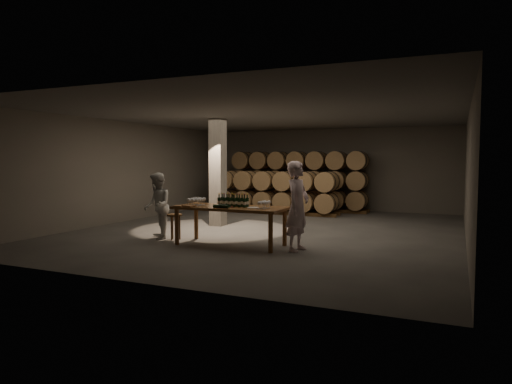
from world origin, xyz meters
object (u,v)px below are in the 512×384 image
at_px(plate, 253,208).
at_px(stool, 174,219).
at_px(tasting_table, 230,211).
at_px(person_man, 298,206).
at_px(bottle_cluster, 233,202).
at_px(notebook_near, 189,206).
at_px(person_woman, 157,206).

distance_m(plate, stool, 2.28).
distance_m(tasting_table, person_man, 1.64).
bearing_deg(plate, bottle_cluster, 169.32).
height_order(tasting_table, notebook_near, notebook_near).
relative_size(plate, person_man, 0.13).
bearing_deg(person_man, person_woman, 96.64).
bearing_deg(person_woman, notebook_near, 30.83).
distance_m(plate, notebook_near, 1.51).
height_order(bottle_cluster, plate, bottle_cluster).
bearing_deg(person_man, bottle_cluster, 96.56).
bearing_deg(tasting_table, plate, -7.64).
bearing_deg(person_woman, bottle_cluster, 49.86).
bearing_deg(stool, bottle_cluster, -3.46).
relative_size(tasting_table, stool, 4.12).
distance_m(tasting_table, plate, 0.63).
relative_size(stool, person_man, 0.32).
bearing_deg(tasting_table, notebook_near, -155.61).
bearing_deg(stool, plate, -5.27).
relative_size(tasting_table, plate, 9.93).
relative_size(tasting_table, person_man, 1.33).
relative_size(notebook_near, stool, 0.43).
bearing_deg(person_man, stool, 94.84).
bearing_deg(person_man, plate, 102.37).
distance_m(tasting_table, person_woman, 2.06).
height_order(bottle_cluster, person_man, person_man).
xyz_separation_m(notebook_near, person_woman, (-1.19, 0.41, -0.09)).
height_order(stool, person_man, person_man).
relative_size(bottle_cluster, person_man, 0.37).
xyz_separation_m(notebook_near, stool, (-0.76, 0.51, -0.40)).
height_order(tasting_table, person_woman, person_woman).
xyz_separation_m(person_man, person_woman, (-3.68, 0.00, -0.14)).
height_order(bottle_cluster, notebook_near, bottle_cluster).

